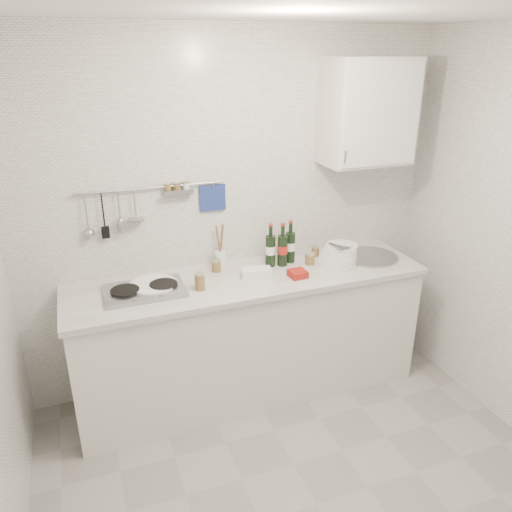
{
  "coord_description": "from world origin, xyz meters",
  "views": [
    {
      "loc": [
        -1.02,
        -1.78,
        2.35
      ],
      "look_at": [
        -0.02,
        0.9,
        1.15
      ],
      "focal_mm": 35.0,
      "sensor_mm": 36.0,
      "label": 1
    }
  ],
  "objects_px": {
    "utensil_crock": "(221,257)",
    "plate_stack_hob": "(153,287)",
    "wine_bottles": "(281,244)",
    "wall_cabinet": "(368,112)",
    "plate_stack_sink": "(339,255)"
  },
  "relations": [
    {
      "from": "utensil_crock",
      "to": "plate_stack_hob",
      "type": "bearing_deg",
      "value": -159.5
    },
    {
      "from": "wine_bottles",
      "to": "utensil_crock",
      "type": "height_order",
      "value": "utensil_crock"
    },
    {
      "from": "wall_cabinet",
      "to": "plate_stack_sink",
      "type": "bearing_deg",
      "value": -151.65
    },
    {
      "from": "wall_cabinet",
      "to": "wine_bottles",
      "type": "relative_size",
      "value": 2.26
    },
    {
      "from": "plate_stack_hob",
      "to": "utensil_crock",
      "type": "height_order",
      "value": "utensil_crock"
    },
    {
      "from": "plate_stack_sink",
      "to": "utensil_crock",
      "type": "height_order",
      "value": "utensil_crock"
    },
    {
      "from": "plate_stack_hob",
      "to": "wine_bottles",
      "type": "bearing_deg",
      "value": 5.67
    },
    {
      "from": "plate_stack_hob",
      "to": "wine_bottles",
      "type": "height_order",
      "value": "wine_bottles"
    },
    {
      "from": "plate_stack_sink",
      "to": "wine_bottles",
      "type": "distance_m",
      "value": 0.43
    },
    {
      "from": "wine_bottles",
      "to": "utensil_crock",
      "type": "relative_size",
      "value": 0.96
    },
    {
      "from": "wall_cabinet",
      "to": "plate_stack_sink",
      "type": "xyz_separation_m",
      "value": [
        -0.21,
        -0.11,
        -0.97
      ]
    },
    {
      "from": "wine_bottles",
      "to": "utensil_crock",
      "type": "distance_m",
      "value": 0.44
    },
    {
      "from": "plate_stack_hob",
      "to": "wine_bottles",
      "type": "xyz_separation_m",
      "value": [
        0.93,
        0.09,
        0.13
      ]
    },
    {
      "from": "plate_stack_hob",
      "to": "utensil_crock",
      "type": "distance_m",
      "value": 0.55
    },
    {
      "from": "wine_bottles",
      "to": "plate_stack_hob",
      "type": "bearing_deg",
      "value": -174.33
    }
  ]
}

